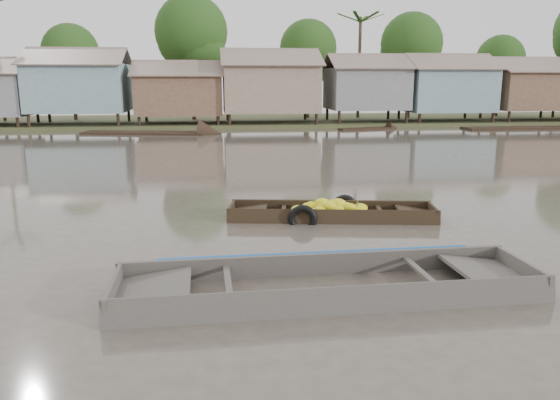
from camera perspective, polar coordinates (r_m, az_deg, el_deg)
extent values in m
plane|color=#494238|center=(10.35, 1.56, -6.16)|extent=(120.00, 120.00, 0.00)
cube|color=#384723|center=(42.84, -4.90, 8.09)|extent=(120.00, 12.00, 0.50)
cube|color=gray|center=(40.23, -20.20, 10.94)|extent=(6.20, 5.20, 3.20)
cube|color=brown|center=(38.88, -20.91, 13.89)|extent=(6.60, 3.02, 1.28)
cube|color=brown|center=(41.62, -19.97, 13.82)|extent=(6.60, 3.02, 1.28)
cube|color=brown|center=(39.28, -10.43, 10.74)|extent=(5.80, 4.60, 2.70)
cube|color=brown|center=(38.03, -10.65, 13.40)|extent=(6.20, 2.67, 1.14)
cube|color=brown|center=(40.51, -10.42, 13.34)|extent=(6.20, 2.67, 1.14)
cube|color=#816C59|center=(39.39, -1.08, 11.60)|extent=(6.50, 5.30, 3.30)
cube|color=brown|center=(37.99, -0.87, 14.74)|extent=(6.90, 3.08, 1.31)
cube|color=brown|center=(40.84, -1.30, 14.58)|extent=(6.90, 3.08, 1.31)
cube|color=slate|center=(40.69, 8.98, 11.42)|extent=(5.40, 4.70, 2.90)
cube|color=brown|center=(39.49, 9.58, 14.12)|extent=(5.80, 2.73, 1.17)
cube|color=brown|center=(41.93, 8.59, 14.06)|extent=(5.80, 2.73, 1.17)
cube|color=gray|center=(42.70, 16.89, 10.95)|extent=(6.00, 5.00, 3.10)
cube|color=brown|center=(41.48, 17.83, 13.63)|extent=(6.40, 2.90, 1.24)
cube|color=brown|center=(43.95, 16.35, 13.63)|extent=(6.40, 2.90, 1.24)
cube|color=brown|center=(45.67, 24.51, 10.38)|extent=(5.70, 4.90, 2.80)
cube|color=brown|center=(44.54, 25.62, 12.64)|extent=(6.10, 2.85, 1.21)
cube|color=brown|center=(46.81, 23.87, 12.74)|extent=(6.10, 2.85, 1.21)
cylinder|color=#473323|center=(44.96, -20.76, 10.68)|extent=(0.28, 0.28, 4.90)
sphere|color=#143B12|center=(44.99, -21.04, 14.23)|extent=(4.20, 4.20, 4.20)
cylinder|color=#473323|center=(42.72, -9.10, 12.20)|extent=(0.28, 0.28, 6.30)
sphere|color=#143B12|center=(42.86, -9.27, 17.02)|extent=(5.40, 5.40, 5.40)
cylinder|color=#473323|center=(44.32, 2.93, 11.67)|extent=(0.28, 0.28, 5.25)
sphere|color=#143B12|center=(44.38, 2.97, 15.54)|extent=(4.50, 4.50, 4.50)
cylinder|color=#473323|center=(45.40, 13.36, 11.59)|extent=(0.28, 0.28, 5.60)
sphere|color=#143B12|center=(45.48, 13.57, 15.62)|extent=(4.80, 4.80, 4.80)
cylinder|color=#473323|center=(49.59, 21.79, 10.50)|extent=(0.28, 0.28, 4.55)
sphere|color=#143B12|center=(49.60, 22.04, 13.49)|extent=(3.90, 3.90, 3.90)
cylinder|color=#473323|center=(44.68, 8.26, 13.33)|extent=(0.24, 0.24, 8.00)
cube|color=black|center=(13.36, 5.39, -2.23)|extent=(4.96, 1.68, 0.08)
cube|color=black|center=(13.83, 5.29, -0.91)|extent=(4.95, 0.91, 0.46)
cube|color=black|center=(12.80, 5.54, -2.02)|extent=(4.95, 0.91, 0.46)
cube|color=black|center=(13.68, 15.67, -1.49)|extent=(0.23, 1.08, 0.44)
cube|color=black|center=(13.57, 13.94, -1.26)|extent=(0.98, 1.05, 0.18)
cube|color=black|center=(13.40, -5.07, -1.35)|extent=(0.23, 1.08, 0.44)
cube|color=black|center=(13.34, -3.26, -1.14)|extent=(0.98, 1.05, 0.18)
cube|color=black|center=(13.28, 0.38, -1.02)|extent=(0.26, 1.04, 0.05)
cube|color=black|center=(13.41, 10.40, -1.09)|extent=(0.26, 1.04, 0.05)
ellipsoid|color=yellow|center=(13.02, 5.85, -1.53)|extent=(0.35, 0.27, 0.20)
ellipsoid|color=yellow|center=(13.24, 6.05, -0.38)|extent=(0.45, 0.34, 0.25)
ellipsoid|color=yellow|center=(13.16, 7.22, -0.73)|extent=(0.34, 0.26, 0.19)
ellipsoid|color=yellow|center=(13.10, 2.96, -1.24)|extent=(0.39, 0.30, 0.22)
ellipsoid|color=yellow|center=(13.34, 5.53, -0.35)|extent=(0.33, 0.26, 0.19)
ellipsoid|color=yellow|center=(13.60, 6.29, -0.78)|extent=(0.38, 0.29, 0.21)
ellipsoid|color=yellow|center=(13.22, 8.32, -1.09)|extent=(0.40, 0.31, 0.23)
ellipsoid|color=yellow|center=(13.04, 4.11, -1.08)|extent=(0.34, 0.26, 0.19)
ellipsoid|color=yellow|center=(13.49, 4.80, -0.71)|extent=(0.36, 0.27, 0.20)
ellipsoid|color=yellow|center=(13.13, 5.10, -0.60)|extent=(0.42, 0.32, 0.23)
ellipsoid|color=yellow|center=(13.39, 1.91, -1.01)|extent=(0.40, 0.31, 0.22)
ellipsoid|color=yellow|center=(13.44, 4.77, -0.63)|extent=(0.39, 0.30, 0.22)
ellipsoid|color=yellow|center=(13.24, 2.22, -1.08)|extent=(0.44, 0.34, 0.25)
ellipsoid|color=yellow|center=(13.38, 5.20, -0.58)|extent=(0.42, 0.32, 0.23)
ellipsoid|color=yellow|center=(13.52, 4.31, -0.52)|extent=(0.35, 0.27, 0.19)
ellipsoid|color=yellow|center=(13.25, 6.81, -0.70)|extent=(0.40, 0.31, 0.23)
ellipsoid|color=yellow|center=(13.14, 6.15, -0.99)|extent=(0.38, 0.29, 0.21)
ellipsoid|color=yellow|center=(13.20, 4.62, -0.72)|extent=(0.41, 0.31, 0.23)
ellipsoid|color=yellow|center=(13.03, 2.71, -1.50)|extent=(0.43, 0.33, 0.24)
ellipsoid|color=yellow|center=(13.53, 8.36, -0.84)|extent=(0.43, 0.33, 0.24)
ellipsoid|color=yellow|center=(13.30, 3.47, -0.62)|extent=(0.44, 0.33, 0.25)
ellipsoid|color=yellow|center=(13.25, 1.89, -1.41)|extent=(0.34, 0.26, 0.19)
ellipsoid|color=yellow|center=(13.01, 2.07, -1.76)|extent=(0.35, 0.27, 0.20)
ellipsoid|color=yellow|center=(13.31, 2.98, -0.71)|extent=(0.37, 0.29, 0.21)
ellipsoid|color=yellow|center=(13.09, 9.17, -1.65)|extent=(0.36, 0.28, 0.20)
ellipsoid|color=yellow|center=(13.64, 6.43, -0.80)|extent=(0.36, 0.28, 0.20)
ellipsoid|color=yellow|center=(13.58, 7.73, -0.95)|extent=(0.38, 0.29, 0.21)
ellipsoid|color=yellow|center=(13.29, 4.43, -0.30)|extent=(0.41, 0.32, 0.23)
ellipsoid|color=yellow|center=(13.11, 2.60, -1.25)|extent=(0.44, 0.33, 0.25)
ellipsoid|color=yellow|center=(13.04, 2.90, -1.56)|extent=(0.42, 0.32, 0.24)
ellipsoid|color=yellow|center=(13.38, 4.53, -0.63)|extent=(0.39, 0.30, 0.22)
ellipsoid|color=yellow|center=(13.19, 5.72, -0.76)|extent=(0.39, 0.30, 0.22)
cylinder|color=#3F6626|center=(13.24, 3.52, -0.35)|extent=(0.04, 0.04, 0.16)
cylinder|color=#3F6626|center=(13.27, 6.19, -0.37)|extent=(0.04, 0.04, 0.16)
cylinder|color=#3F6626|center=(13.31, 8.09, -0.39)|extent=(0.04, 0.04, 0.16)
torus|color=black|center=(13.92, 6.73, -0.78)|extent=(0.69, 0.26, 0.67)
torus|color=black|center=(12.71, 2.37, -2.00)|extent=(0.70, 0.26, 0.69)
cube|color=#443E39|center=(8.82, 4.97, -10.16)|extent=(6.57, 1.55, 0.08)
cube|color=#443E39|center=(9.47, 3.91, -7.05)|extent=(6.69, 0.30, 0.54)
cube|color=#443E39|center=(8.02, 6.31, -10.84)|extent=(6.69, 0.30, 0.54)
cube|color=#443E39|center=(9.97, 23.80, -7.12)|extent=(0.10, 1.63, 0.51)
cube|color=#443E39|center=(9.67, 20.94, -7.08)|extent=(1.17, 1.43, 0.22)
cube|color=#443E39|center=(8.64, -16.96, -9.56)|extent=(0.10, 1.63, 0.51)
cube|color=#443E39|center=(8.55, -13.17, -9.13)|extent=(1.17, 1.43, 0.22)
cube|color=#443E39|center=(8.50, -5.44, -8.66)|extent=(0.13, 1.57, 0.05)
cube|color=#443E39|center=(9.17, 14.67, -7.42)|extent=(0.13, 1.57, 0.05)
cube|color=#665E54|center=(8.81, 4.98, -9.95)|extent=(5.01, 1.39, 0.02)
cube|color=#104EA0|center=(9.45, 3.86, -5.78)|extent=(5.41, 0.20, 0.13)
torus|color=olive|center=(9.08, 15.84, -9.56)|extent=(0.37, 0.37, 0.05)
torus|color=olive|center=(9.06, 15.85, -9.35)|extent=(0.30, 0.30, 0.05)
cube|color=black|center=(36.98, 8.95, 7.20)|extent=(3.84, 1.66, 0.35)
cube|color=black|center=(40.47, 23.98, 6.73)|extent=(8.02, 1.76, 0.35)
cube|color=black|center=(34.72, -13.98, 6.64)|extent=(7.70, 3.11, 0.35)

